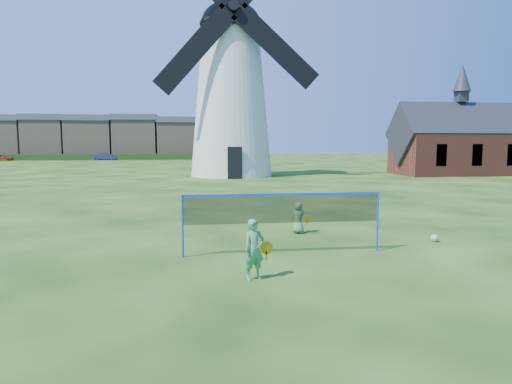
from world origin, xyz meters
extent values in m
plane|color=black|center=(0.00, 0.00, 0.00)|extent=(220.00, 220.00, 0.00)
ellipsoid|color=black|center=(1.63, 27.14, 12.59)|extent=(4.95, 4.95, 3.71)
cylinder|color=black|center=(1.63, 27.14, 12.59)|extent=(5.13, 5.13, 0.21)
cube|color=black|center=(1.63, 23.76, 1.26)|extent=(1.14, 0.14, 2.52)
cube|color=black|center=(1.63, 24.46, 5.72)|extent=(0.80, 0.14, 1.03)
cube|color=black|center=(1.63, 25.01, 9.39)|extent=(0.69, 0.14, 0.92)
cylinder|color=black|center=(1.63, 24.74, 13.28)|extent=(0.80, 1.37, 0.80)
cylinder|color=black|center=(1.63, 30.00, 13.62)|extent=(2.52, 0.14, 2.52)
cylinder|color=black|center=(1.63, 29.43, 13.62)|extent=(0.16, 2.06, 0.16)
cube|color=black|center=(-1.34, 24.45, 9.95)|extent=(6.53, 0.11, 7.05)
cube|color=black|center=(4.96, 24.45, 10.31)|extent=(7.05, 0.11, 6.53)
cube|color=brown|center=(21.84, 26.15, 1.81)|extent=(10.88, 5.44, 3.63)
cube|color=#2D3035|center=(21.84, 26.15, 3.63)|extent=(11.43, 5.54, 5.54)
cube|color=#2D3035|center=(21.84, 26.15, 6.85)|extent=(0.91, 0.91, 0.91)
cone|color=#2D3035|center=(21.84, 26.15, 8.48)|extent=(1.54, 1.54, 2.36)
cube|color=black|center=(18.67, 23.48, 1.81)|extent=(0.91, 0.09, 1.81)
cube|color=black|center=(21.84, 23.48, 1.81)|extent=(0.91, 0.09, 1.81)
cube|color=black|center=(25.02, 23.48, 1.81)|extent=(0.91, 0.09, 1.81)
cylinder|color=blue|center=(-1.73, -0.35, 0.78)|extent=(0.05, 0.05, 1.55)
cylinder|color=blue|center=(3.27, -0.35, 0.78)|extent=(0.05, 0.05, 1.55)
cube|color=black|center=(0.77, -0.35, 1.15)|extent=(5.00, 0.02, 0.70)
cube|color=blue|center=(0.77, -0.35, 1.52)|extent=(5.00, 0.02, 0.06)
imported|color=#3D9A5A|center=(-0.22, -2.39, 0.63)|extent=(0.54, 0.46, 1.26)
cylinder|color=#DBA10B|center=(0.06, -2.21, 0.61)|extent=(0.28, 0.02, 0.28)
cube|color=#DBA10B|center=(0.06, -2.21, 0.44)|extent=(0.03, 0.02, 0.20)
imported|color=#469253|center=(1.76, 2.18, 0.49)|extent=(0.56, 0.48, 0.98)
cylinder|color=#DBA10B|center=(1.98, 1.96, 0.50)|extent=(0.28, 0.02, 0.28)
cube|color=#DBA10B|center=(1.98, 1.96, 0.33)|extent=(0.03, 0.02, 0.20)
sphere|color=green|center=(5.34, 0.46, 0.11)|extent=(0.22, 0.22, 0.22)
cube|color=#988265|center=(-34.52, 72.00, 3.24)|extent=(7.79, 8.00, 6.48)
cube|color=#4C4C54|center=(-34.52, 72.00, 6.98)|extent=(8.09, 8.40, 1.00)
cube|color=#988265|center=(-27.05, 72.00, 3.32)|extent=(6.57, 8.00, 6.64)
cube|color=#4C4C54|center=(-27.05, 72.00, 7.14)|extent=(6.87, 8.40, 1.00)
cube|color=#988265|center=(-19.69, 72.00, 3.29)|extent=(7.55, 8.00, 6.58)
cube|color=#4C4C54|center=(-19.69, 72.00, 7.08)|extent=(7.85, 8.40, 1.00)
cube|color=#988265|center=(-11.95, 72.00, 3.37)|extent=(7.32, 8.00, 6.75)
cube|color=#4C4C54|center=(-11.95, 72.00, 7.25)|extent=(7.62, 8.40, 1.00)
cube|color=#988265|center=(-4.41, 72.00, 3.18)|extent=(7.17, 8.00, 6.35)
cube|color=#4C4C54|center=(-4.41, 72.00, 6.85)|extent=(7.47, 8.40, 1.00)
cube|color=#193814|center=(-22.00, 66.00, 0.50)|extent=(62.00, 0.80, 1.00)
imported|color=#98381B|center=(-31.42, 63.66, 0.55)|extent=(3.47, 2.04, 1.11)
imported|color=navy|center=(-16.30, 65.96, 0.61)|extent=(3.75, 1.50, 1.21)
camera|label=1|loc=(-1.38, -11.37, 2.80)|focal=31.63mm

